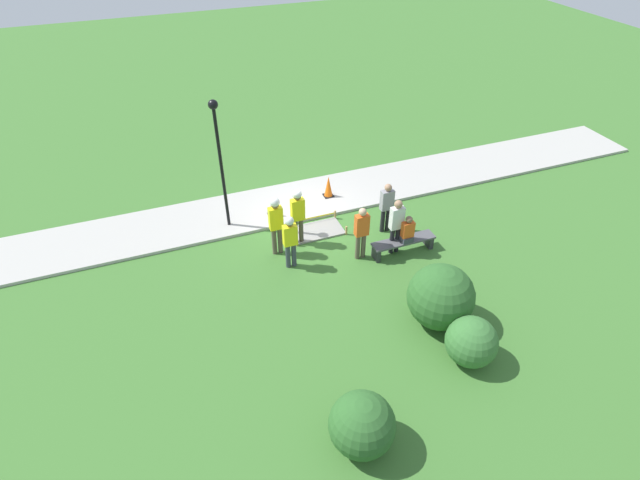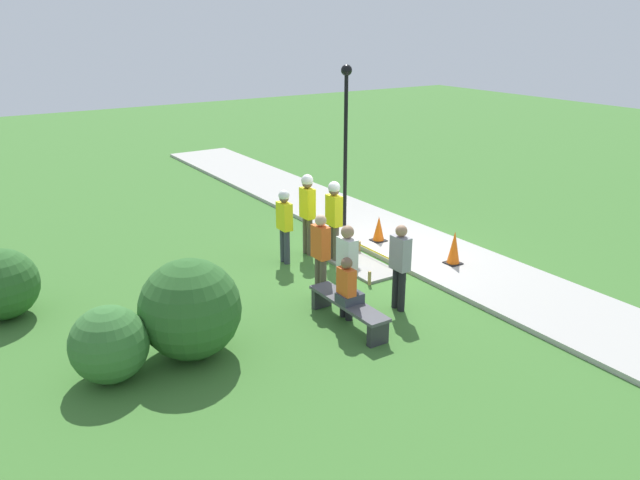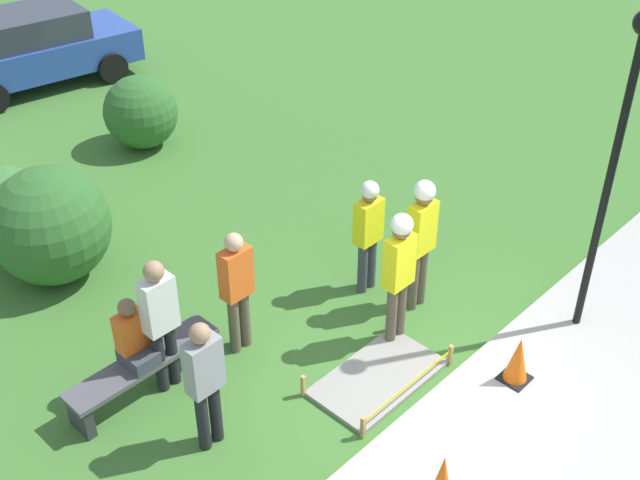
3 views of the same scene
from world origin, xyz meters
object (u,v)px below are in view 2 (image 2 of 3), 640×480
at_px(person_seated_on_bench, 348,285).
at_px(bystander_in_white_shirt, 400,262).
at_px(park_bench, 348,308).
at_px(bystander_in_gray_shirt, 347,266).
at_px(lamppost_near, 346,124).
at_px(worker_trainee, 284,220).
at_px(traffic_cone_near_patch, 454,248).
at_px(bystander_in_orange_shirt, 321,251).
at_px(worker_supervisor, 307,206).
at_px(worker_assistant, 334,214).
at_px(traffic_cone_far_patch, 379,229).

relative_size(person_seated_on_bench, bystander_in_white_shirt, 0.52).
height_order(park_bench, person_seated_on_bench, person_seated_on_bench).
height_order(bystander_in_gray_shirt, lamppost_near, lamppost_near).
bearing_deg(worker_trainee, lamppost_near, -63.69).
bearing_deg(lamppost_near, bystander_in_white_shirt, 156.91).
height_order(traffic_cone_near_patch, bystander_in_orange_shirt, bystander_in_orange_shirt).
xyz_separation_m(worker_supervisor, bystander_in_orange_shirt, (-2.24, 1.09, -0.21)).
height_order(park_bench, bystander_in_orange_shirt, bystander_in_orange_shirt).
relative_size(traffic_cone_near_patch, lamppost_near, 0.18).
height_order(traffic_cone_near_patch, person_seated_on_bench, person_seated_on_bench).
bearing_deg(worker_assistant, bystander_in_gray_shirt, 150.51).
xyz_separation_m(traffic_cone_near_patch, bystander_in_gray_shirt, (-0.75, 3.50, 0.57)).
relative_size(worker_assistant, bystander_in_white_shirt, 1.12).
height_order(worker_supervisor, lamppost_near, lamppost_near).
bearing_deg(bystander_in_white_shirt, traffic_cone_near_patch, -68.02).
bearing_deg(bystander_in_gray_shirt, lamppost_near, -34.74).
bearing_deg(park_bench, worker_supervisor, -20.58).
height_order(bystander_in_gray_shirt, bystander_in_white_shirt, bystander_in_gray_shirt).
relative_size(traffic_cone_far_patch, person_seated_on_bench, 0.72).
bearing_deg(bystander_in_orange_shirt, worker_trainee, -9.71).
relative_size(traffic_cone_far_patch, worker_supervisor, 0.32).
height_order(traffic_cone_far_patch, worker_assistant, worker_assistant).
xyz_separation_m(park_bench, person_seated_on_bench, (-0.04, 0.05, 0.48)).
relative_size(park_bench, bystander_in_orange_shirt, 1.13).
bearing_deg(traffic_cone_far_patch, worker_supervisor, 77.54).
distance_m(traffic_cone_far_patch, worker_assistant, 1.80).
relative_size(worker_trainee, bystander_in_gray_shirt, 0.94).
bearing_deg(bystander_in_orange_shirt, bystander_in_gray_shirt, 173.92).
xyz_separation_m(person_seated_on_bench, bystander_in_white_shirt, (0.05, -1.25, 0.16)).
xyz_separation_m(traffic_cone_near_patch, worker_supervisor, (2.55, 2.30, 0.72)).
height_order(traffic_cone_far_patch, bystander_in_white_shirt, bystander_in_white_shirt).
xyz_separation_m(traffic_cone_far_patch, worker_assistant, (-0.35, 1.59, 0.75)).
bearing_deg(person_seated_on_bench, traffic_cone_near_patch, -74.35).
distance_m(worker_trainee, lamppost_near, 3.38).
height_order(worker_supervisor, bystander_in_gray_shirt, worker_supervisor).
xyz_separation_m(person_seated_on_bench, worker_trainee, (3.39, -0.64, 0.21)).
distance_m(bystander_in_white_shirt, lamppost_near, 5.35).
xyz_separation_m(traffic_cone_far_patch, lamppost_near, (1.49, -0.01, 2.40)).
relative_size(traffic_cone_far_patch, worker_assistant, 0.33).
relative_size(traffic_cone_near_patch, worker_assistant, 0.40).
distance_m(traffic_cone_far_patch, worker_trainee, 2.65).
xyz_separation_m(traffic_cone_far_patch, park_bench, (-3.14, 3.16, -0.07)).
distance_m(worker_supervisor, bystander_in_white_shirt, 3.54).
bearing_deg(worker_assistant, bystander_in_orange_shirt, 138.24).
height_order(worker_supervisor, worker_trainee, worker_supervisor).
xyz_separation_m(park_bench, bystander_in_white_shirt, (0.01, -1.20, 0.64)).
xyz_separation_m(worker_trainee, bystander_in_gray_shirt, (-3.11, 0.46, 0.02)).
bearing_deg(worker_assistant, person_seated_on_bench, 150.21).
xyz_separation_m(bystander_in_gray_shirt, lamppost_near, (4.39, -3.04, 1.76)).
relative_size(person_seated_on_bench, bystander_in_orange_shirt, 0.51).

